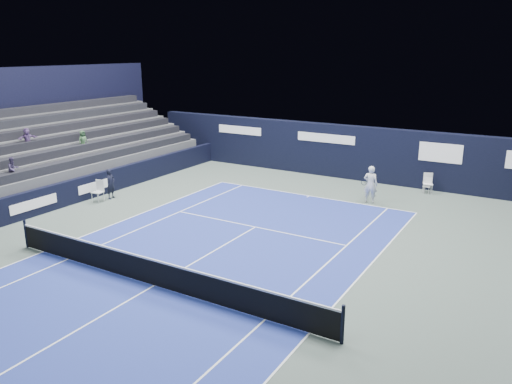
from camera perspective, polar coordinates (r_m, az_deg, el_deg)
ground at (r=18.02m, az=-7.30°, el=-8.14°), size 48.00×48.00×0.00m
court_surface at (r=16.65m, az=-11.58°, el=-10.46°), size 10.97×23.77×0.01m
folding_chair_back_a at (r=27.85m, az=19.05°, el=1.13°), size 0.59×0.58×1.06m
folding_chair_back_b at (r=27.78m, az=19.04°, el=0.83°), size 0.42×0.41×0.84m
line_judge_chair at (r=25.99m, az=-17.53°, el=0.28°), size 0.53×0.52×1.09m
line_judge at (r=26.31m, az=-16.28°, el=0.90°), size 0.43×0.60×1.53m
court_markings at (r=16.65m, az=-11.58°, el=-10.44°), size 11.03×23.83×0.00m
tennis_net at (r=16.44m, az=-11.68°, el=-8.88°), size 12.90×0.10×1.10m
back_sponsor_wall at (r=29.80m, az=9.94°, el=4.58°), size 26.00×0.63×3.10m
side_barrier_left at (r=26.83m, az=-18.28°, el=0.65°), size 0.33×22.00×1.20m
spectator_stand at (r=30.03m, az=-21.86°, el=4.54°), size 6.00×18.00×6.40m
tennis_player at (r=25.16m, az=12.95°, el=0.86°), size 0.74×0.88×1.86m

